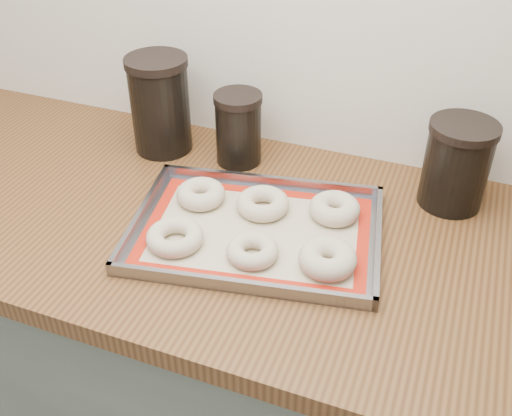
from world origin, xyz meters
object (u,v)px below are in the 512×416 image
at_px(bagel_front_mid, 252,251).
at_px(bagel_front_right, 328,259).
at_px(bagel_back_right, 335,209).
at_px(canister_right, 457,164).
at_px(bagel_back_left, 201,194).
at_px(canister_left, 160,104).
at_px(bagel_back_mid, 263,204).
at_px(baking_tray, 256,231).
at_px(bagel_front_left, 175,237).
at_px(canister_mid, 238,128).

height_order(bagel_front_mid, bagel_front_right, bagel_front_right).
height_order(bagel_back_right, canister_right, canister_right).
xyz_separation_m(bagel_front_right, bagel_back_left, (-0.29, 0.10, -0.00)).
xyz_separation_m(bagel_front_mid, canister_left, (-0.33, 0.30, 0.09)).
bearing_deg(bagel_back_left, bagel_back_mid, 6.67).
xyz_separation_m(baking_tray, bagel_front_mid, (0.02, -0.07, 0.01)).
bearing_deg(canister_left, baking_tray, -35.67).
xyz_separation_m(baking_tray, bagel_front_left, (-0.12, -0.09, 0.01)).
distance_m(bagel_front_left, bagel_front_right, 0.28).
bearing_deg(baking_tray, bagel_front_mid, -73.85).
xyz_separation_m(bagel_back_left, canister_left, (-0.18, 0.17, 0.09)).
bearing_deg(bagel_front_mid, canister_right, 45.19).
bearing_deg(canister_left, bagel_back_right, -16.02).
height_order(baking_tray, bagel_front_mid, bagel_front_mid).
bearing_deg(bagel_back_left, bagel_front_right, -19.60).
xyz_separation_m(bagel_front_right, canister_mid, (-0.28, 0.28, 0.06)).
height_order(bagel_front_left, canister_left, canister_left).
bearing_deg(bagel_back_left, bagel_front_left, -84.49).
bearing_deg(bagel_back_mid, canister_right, 26.48).
xyz_separation_m(bagel_front_left, bagel_front_mid, (0.15, 0.01, -0.00)).
height_order(bagel_back_mid, canister_right, canister_right).
bearing_deg(canister_right, canister_mid, -179.73).
bearing_deg(bagel_back_mid, canister_left, 152.47).
height_order(bagel_back_left, bagel_back_right, bagel_back_right).
bearing_deg(canister_right, bagel_back_mid, -153.52).
relative_size(bagel_back_left, bagel_back_mid, 0.94).
relative_size(bagel_front_left, canister_mid, 0.65).
bearing_deg(baking_tray, bagel_front_right, -18.30).
relative_size(bagel_front_left, bagel_back_mid, 1.01).
bearing_deg(bagel_front_left, bagel_front_right, 7.46).
xyz_separation_m(bagel_front_left, bagel_back_right, (0.25, 0.19, 0.00)).
bearing_deg(bagel_back_right, bagel_back_mid, -166.92).
xyz_separation_m(bagel_front_left, canister_right, (0.45, 0.32, 0.07)).
distance_m(bagel_front_right, bagel_back_mid, 0.20).
relative_size(bagel_front_right, canister_mid, 0.63).
distance_m(bagel_front_left, canister_mid, 0.33).
bearing_deg(baking_tray, canister_right, 35.91).
relative_size(bagel_front_mid, canister_mid, 0.58).
bearing_deg(canister_left, canister_right, 0.98).
distance_m(bagel_back_mid, canister_left, 0.35).
distance_m(baking_tray, bagel_front_left, 0.15).
bearing_deg(bagel_front_mid, canister_left, 138.43).
height_order(baking_tray, bagel_front_right, bagel_front_right).
height_order(bagel_back_mid, canister_left, canister_left).
bearing_deg(bagel_front_left, bagel_back_left, 95.51).
bearing_deg(bagel_back_right, bagel_front_mid, -121.23).
relative_size(canister_mid, canister_right, 0.90).
xyz_separation_m(bagel_front_mid, bagel_front_right, (0.13, 0.02, 0.00)).
bearing_deg(bagel_back_mid, baking_tray, -80.08).
height_order(bagel_front_left, bagel_back_left, bagel_back_left).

